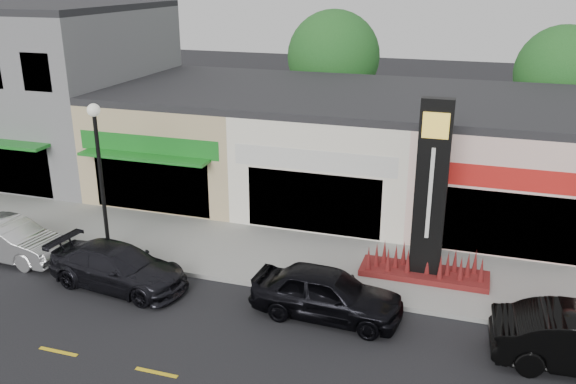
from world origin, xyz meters
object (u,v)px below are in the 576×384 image
Objects in this scene: lamp_west_near at (100,165)px; car_black_sedan at (327,293)px; car_white_van at (9,240)px; pylon_sign at (429,217)px; car_dark_sedan at (118,267)px.

lamp_west_near is 1.21× the size of car_black_sedan.
car_black_sedan reaches higher than car_white_van.
car_black_sedan is (8.47, -1.47, -2.71)m from lamp_west_near.
car_black_sedan is at bearing -9.85° from lamp_west_near.
lamp_west_near is at bearing -171.23° from pylon_sign.
lamp_west_near is 1.15× the size of car_dark_sedan.
car_white_van is (-3.32, -1.16, -2.76)m from lamp_west_near.
car_white_van is 0.97× the size of car_black_sedan.
lamp_west_near is at bearing 47.45° from car_dark_sedan.
pylon_sign is 14.68m from car_white_van.
lamp_west_near is 11.19m from pylon_sign.
lamp_west_near is 3.64m from car_dark_sedan.
pylon_sign is at bearing -75.56° from car_white_van.
car_dark_sedan is 6.93m from car_black_sedan.
pylon_sign is at bearing 8.77° from lamp_west_near.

